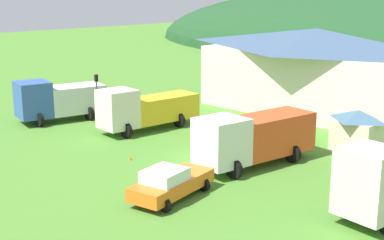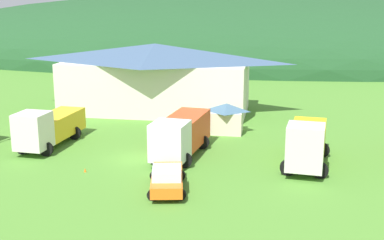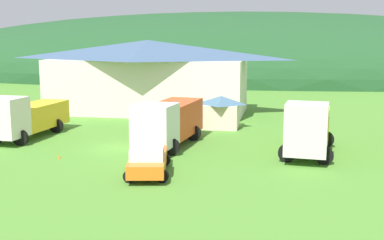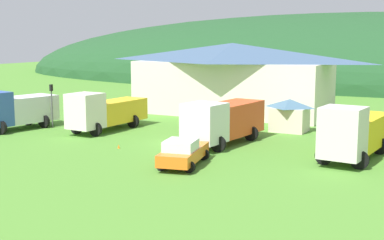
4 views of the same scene
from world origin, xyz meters
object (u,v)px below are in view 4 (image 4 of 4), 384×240
at_px(depot_building, 232,78).
at_px(flatbed_truck_yellow, 354,132).
at_px(heavy_rig_white, 223,120).
at_px(traffic_cone_near_pickup, 119,148).
at_px(traffic_light_west, 52,101).
at_px(box_truck_blue, 13,109).
at_px(play_shed_cream, 290,115).
at_px(service_pickup_orange, 183,152).
at_px(heavy_rig_striped, 104,111).

relative_size(depot_building, flatbed_truck_yellow, 2.50).
xyz_separation_m(heavy_rig_white, traffic_cone_near_pickup, (-5.89, -4.62, -1.78)).
bearing_deg(depot_building, traffic_light_west, -125.26).
bearing_deg(box_truck_blue, play_shed_cream, 127.03).
height_order(depot_building, traffic_light_west, depot_building).
relative_size(depot_building, service_pickup_orange, 3.87).
bearing_deg(traffic_cone_near_pickup, service_pickup_orange, -20.78).
height_order(service_pickup_orange, traffic_light_west, traffic_light_west).
distance_m(play_shed_cream, traffic_light_west, 20.08).
xyz_separation_m(depot_building, heavy_rig_striped, (-5.50, -13.99, -2.00)).
height_order(box_truck_blue, heavy_rig_striped, box_truck_blue).
height_order(heavy_rig_striped, traffic_light_west, traffic_light_west).
height_order(play_shed_cream, heavy_rig_striped, heavy_rig_striped).
distance_m(service_pickup_orange, traffic_light_west, 17.89).
height_order(box_truck_blue, traffic_cone_near_pickup, box_truck_blue).
bearing_deg(depot_building, box_truck_blue, -126.43).
bearing_deg(heavy_rig_white, traffic_light_west, -82.87).
bearing_deg(flatbed_truck_yellow, service_pickup_orange, -48.41).
relative_size(depot_building, traffic_light_west, 5.48).
height_order(box_truck_blue, service_pickup_orange, box_truck_blue).
bearing_deg(box_truck_blue, depot_building, 155.37).
height_order(service_pickup_orange, traffic_cone_near_pickup, service_pickup_orange).
bearing_deg(box_truck_blue, traffic_light_west, 148.66).
xyz_separation_m(service_pickup_orange, traffic_cone_near_pickup, (-6.39, 2.43, -0.83)).
relative_size(play_shed_cream, heavy_rig_striped, 0.38).
height_order(depot_building, traffic_cone_near_pickup, depot_building).
height_order(flatbed_truck_yellow, service_pickup_orange, flatbed_truck_yellow).
bearing_deg(heavy_rig_white, play_shed_cream, 166.78).
xyz_separation_m(box_truck_blue, traffic_light_west, (2.16, 2.30, 0.55)).
distance_m(play_shed_cream, box_truck_blue, 22.96).
distance_m(heavy_rig_striped, service_pickup_orange, 13.86).
bearing_deg(play_shed_cream, heavy_rig_white, -110.09).
bearing_deg(heavy_rig_striped, traffic_light_west, -77.14).
relative_size(play_shed_cream, box_truck_blue, 0.42).
distance_m(heavy_rig_white, traffic_cone_near_pickup, 7.70).
bearing_deg(heavy_rig_striped, box_truck_blue, -62.47).
xyz_separation_m(heavy_rig_striped, heavy_rig_white, (10.98, -0.68, 0.13)).
relative_size(heavy_rig_white, service_pickup_orange, 1.55).
bearing_deg(heavy_rig_white, service_pickup_orange, 10.97).
distance_m(box_truck_blue, service_pickup_orange, 19.16).
xyz_separation_m(box_truck_blue, heavy_rig_striped, (7.08, 3.05, -0.10)).
height_order(box_truck_blue, traffic_light_west, traffic_light_west).
height_order(depot_building, service_pickup_orange, depot_building).
xyz_separation_m(play_shed_cream, traffic_light_west, (-18.61, -7.48, 0.93)).
distance_m(heavy_rig_striped, flatbed_truck_yellow, 20.35).
height_order(depot_building, flatbed_truck_yellow, depot_building).
bearing_deg(traffic_light_west, traffic_cone_near_pickup, -24.47).
bearing_deg(depot_building, flatbed_truck_yellow, -46.01).
bearing_deg(service_pickup_orange, depot_building, -175.95).
bearing_deg(depot_building, heavy_rig_white, -69.53).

